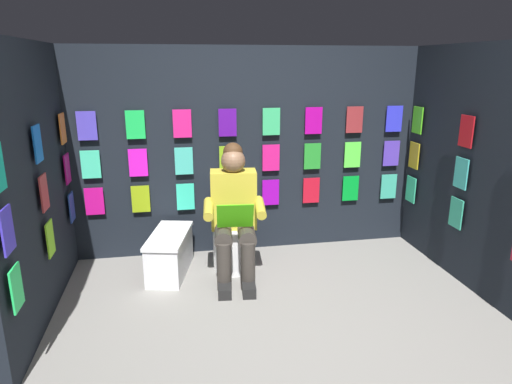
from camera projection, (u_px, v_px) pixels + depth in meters
The scene contains 7 objects.
ground_plane at pixel (299, 363), 2.90m from camera, with size 30.00×30.00×0.00m, color gray.
display_wall_back at pixel (248, 152), 4.49m from camera, with size 3.48×0.14×2.01m.
display_wall_left at pixel (471, 167), 3.83m from camera, with size 0.14×1.92×2.01m.
display_wall_right at pixel (31, 186), 3.23m from camera, with size 0.14×1.92×2.01m.
toilet at pixel (233, 233), 4.23m from camera, with size 0.43×0.57×0.77m.
person_reading at pixel (234, 212), 3.94m from camera, with size 0.55×0.71×1.19m.
comic_longbox_near at pixel (170, 253), 4.10m from camera, with size 0.46×0.76×0.38m.
Camera 1 is at (0.72, 2.40, 1.85)m, focal length 31.84 mm.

